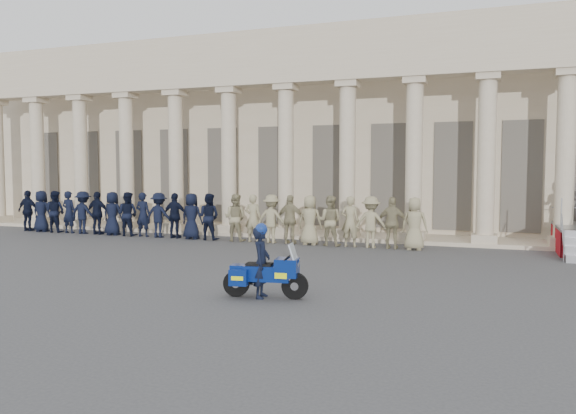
{
  "coord_description": "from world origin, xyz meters",
  "views": [
    {
      "loc": [
        6.71,
        -13.76,
        2.89
      ],
      "look_at": [
        0.4,
        3.59,
        1.6
      ],
      "focal_mm": 35.0,
      "sensor_mm": 36.0,
      "label": 1
    }
  ],
  "objects": [
    {
      "name": "building",
      "position": [
        -0.0,
        14.74,
        4.52
      ],
      "size": [
        40.0,
        12.5,
        9.0
      ],
      "color": "#BFAD8F",
      "rests_on": "ground"
    },
    {
      "name": "motorcycle",
      "position": [
        2.04,
        -2.35,
        0.54
      ],
      "size": [
        1.93,
        0.88,
        1.24
      ],
      "rotation": [
        0.0,
        0.0,
        0.15
      ],
      "color": "black",
      "rests_on": "ground"
    },
    {
      "name": "officer_rank",
      "position": [
        -4.48,
        6.2,
        0.93
      ],
      "size": [
        18.4,
        0.71,
        1.87
      ],
      "color": "black",
      "rests_on": "ground"
    },
    {
      "name": "rider",
      "position": [
        1.94,
        -2.37,
        0.84
      ],
      "size": [
        0.46,
        0.63,
        1.67
      ],
      "rotation": [
        0.0,
        0.0,
        1.72
      ],
      "color": "black",
      "rests_on": "ground"
    },
    {
      "name": "ground",
      "position": [
        0.0,
        0.0,
        0.0
      ],
      "size": [
        90.0,
        90.0,
        0.0
      ],
      "primitive_type": "plane",
      "color": "#3F3F42",
      "rests_on": "ground"
    }
  ]
}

